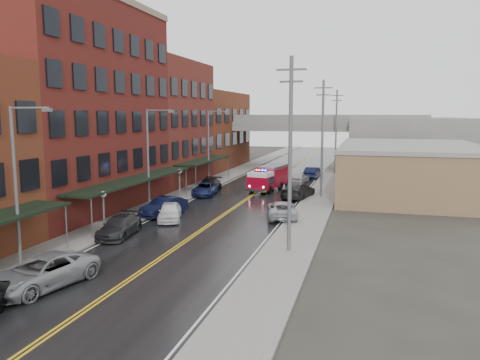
# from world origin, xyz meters

# --- Properties ---
(ground) EXTENTS (220.00, 220.00, 0.00)m
(ground) POSITION_xyz_m (0.00, 0.00, 0.00)
(ground) COLOR #2D2B26
(ground) RESTS_ON ground
(road) EXTENTS (11.00, 160.00, 0.02)m
(road) POSITION_xyz_m (0.00, 30.00, 0.01)
(road) COLOR black
(road) RESTS_ON ground
(sidewalk_left) EXTENTS (3.00, 160.00, 0.15)m
(sidewalk_left) POSITION_xyz_m (-7.30, 30.00, 0.07)
(sidewalk_left) COLOR slate
(sidewalk_left) RESTS_ON ground
(sidewalk_right) EXTENTS (3.00, 160.00, 0.15)m
(sidewalk_right) POSITION_xyz_m (7.30, 30.00, 0.07)
(sidewalk_right) COLOR slate
(sidewalk_right) RESTS_ON ground
(curb_left) EXTENTS (0.30, 160.00, 0.15)m
(curb_left) POSITION_xyz_m (-5.65, 30.00, 0.07)
(curb_left) COLOR gray
(curb_left) RESTS_ON ground
(curb_right) EXTENTS (0.30, 160.00, 0.15)m
(curb_right) POSITION_xyz_m (5.65, 30.00, 0.07)
(curb_right) COLOR gray
(curb_right) RESTS_ON ground
(brick_building_b) EXTENTS (9.00, 20.00, 18.00)m
(brick_building_b) POSITION_xyz_m (-13.30, 23.00, 9.00)
(brick_building_b) COLOR maroon
(brick_building_b) RESTS_ON ground
(brick_building_c) EXTENTS (9.00, 15.00, 15.00)m
(brick_building_c) POSITION_xyz_m (-13.30, 40.50, 7.50)
(brick_building_c) COLOR maroon
(brick_building_c) RESTS_ON ground
(brick_building_far) EXTENTS (9.00, 20.00, 12.00)m
(brick_building_far) POSITION_xyz_m (-13.30, 58.00, 6.00)
(brick_building_far) COLOR brown
(brick_building_far) RESTS_ON ground
(tan_building) EXTENTS (14.00, 22.00, 5.00)m
(tan_building) POSITION_xyz_m (16.00, 40.00, 2.50)
(tan_building) COLOR #886349
(tan_building) RESTS_ON ground
(right_far_block) EXTENTS (18.00, 30.00, 8.00)m
(right_far_block) POSITION_xyz_m (18.00, 70.00, 4.00)
(right_far_block) COLOR slate
(right_far_block) RESTS_ON ground
(awning_1) EXTENTS (2.60, 18.00, 3.09)m
(awning_1) POSITION_xyz_m (-7.49, 23.00, 2.99)
(awning_1) COLOR black
(awning_1) RESTS_ON ground
(awning_2) EXTENTS (2.60, 13.00, 3.09)m
(awning_2) POSITION_xyz_m (-7.49, 40.50, 2.99)
(awning_2) COLOR black
(awning_2) RESTS_ON ground
(globe_lamp_1) EXTENTS (0.44, 0.44, 3.12)m
(globe_lamp_1) POSITION_xyz_m (-6.40, 16.00, 2.31)
(globe_lamp_1) COLOR #59595B
(globe_lamp_1) RESTS_ON ground
(globe_lamp_2) EXTENTS (0.44, 0.44, 3.12)m
(globe_lamp_2) POSITION_xyz_m (-6.40, 30.00, 2.31)
(globe_lamp_2) COLOR #59595B
(globe_lamp_2) RESTS_ON ground
(street_lamp_0) EXTENTS (2.64, 0.22, 9.00)m
(street_lamp_0) POSITION_xyz_m (-6.55, 8.00, 5.19)
(street_lamp_0) COLOR #59595B
(street_lamp_0) RESTS_ON ground
(street_lamp_1) EXTENTS (2.64, 0.22, 9.00)m
(street_lamp_1) POSITION_xyz_m (-6.55, 24.00, 5.19)
(street_lamp_1) COLOR #59595B
(street_lamp_1) RESTS_ON ground
(street_lamp_2) EXTENTS (2.64, 0.22, 9.00)m
(street_lamp_2) POSITION_xyz_m (-6.55, 40.00, 5.19)
(street_lamp_2) COLOR #59595B
(street_lamp_2) RESTS_ON ground
(utility_pole_0) EXTENTS (1.80, 0.24, 12.00)m
(utility_pole_0) POSITION_xyz_m (7.20, 15.00, 6.31)
(utility_pole_0) COLOR #59595B
(utility_pole_0) RESTS_ON ground
(utility_pole_1) EXTENTS (1.80, 0.24, 12.00)m
(utility_pole_1) POSITION_xyz_m (7.20, 35.00, 6.31)
(utility_pole_1) COLOR #59595B
(utility_pole_1) RESTS_ON ground
(utility_pole_2) EXTENTS (1.80, 0.24, 12.00)m
(utility_pole_2) POSITION_xyz_m (7.20, 55.00, 6.31)
(utility_pole_2) COLOR #59595B
(utility_pole_2) RESTS_ON ground
(overpass) EXTENTS (40.00, 10.00, 7.50)m
(overpass) POSITION_xyz_m (0.00, 62.00, 5.99)
(overpass) COLOR slate
(overpass) RESTS_ON ground
(fire_truck) EXTENTS (4.07, 7.81, 2.74)m
(fire_truck) POSITION_xyz_m (1.02, 38.56, 1.48)
(fire_truck) COLOR maroon
(fire_truck) RESTS_ON ground
(parked_car_left_2) EXTENTS (3.91, 6.23, 1.60)m
(parked_car_left_2) POSITION_xyz_m (-3.62, 5.80, 0.80)
(parked_car_left_2) COLOR gray
(parked_car_left_2) RESTS_ON ground
(parked_car_left_3) EXTENTS (2.59, 5.11, 1.42)m
(parked_car_left_3) POSITION_xyz_m (-5.00, 15.70, 0.71)
(parked_car_left_3) COLOR #262629
(parked_car_left_3) RESTS_ON ground
(parked_car_left_4) EXTENTS (3.14, 4.72, 1.49)m
(parked_car_left_4) POSITION_xyz_m (-3.60, 21.20, 0.75)
(parked_car_left_4) COLOR white
(parked_car_left_4) RESTS_ON ground
(parked_car_left_5) EXTENTS (2.88, 5.04, 1.57)m
(parked_car_left_5) POSITION_xyz_m (-4.84, 22.80, 0.79)
(parked_car_left_5) COLOR black
(parked_car_left_5) RESTS_ON ground
(parked_car_left_6) EXTENTS (2.89, 5.11, 1.35)m
(parked_car_left_6) POSITION_xyz_m (-4.85, 33.20, 0.67)
(parked_car_left_6) COLOR navy
(parked_car_left_6) RESTS_ON ground
(parked_car_left_7) EXTENTS (2.60, 5.44, 1.53)m
(parked_car_left_7) POSITION_xyz_m (-5.00, 34.80, 0.77)
(parked_car_left_7) COLOR black
(parked_car_left_7) RESTS_ON ground
(parked_car_right_0) EXTENTS (3.47, 5.54, 1.43)m
(parked_car_right_0) POSITION_xyz_m (5.00, 24.53, 0.71)
(parked_car_right_0) COLOR #A5A7AE
(parked_car_right_0) RESTS_ON ground
(parked_car_right_1) EXTENTS (3.28, 5.97, 1.64)m
(parked_car_right_1) POSITION_xyz_m (4.93, 34.20, 0.82)
(parked_car_right_1) COLOR #262628
(parked_car_right_1) RESTS_ON ground
(parked_car_right_2) EXTENTS (2.14, 4.17, 1.36)m
(parked_car_right_2) POSITION_xyz_m (3.60, 44.97, 0.68)
(parked_car_right_2) COLOR #B5B5B5
(parked_car_right_2) RESTS_ON ground
(parked_car_right_3) EXTENTS (2.06, 4.85, 1.56)m
(parked_car_right_3) POSITION_xyz_m (4.65, 49.67, 0.78)
(parked_car_right_3) COLOR black
(parked_car_right_3) RESTS_ON ground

